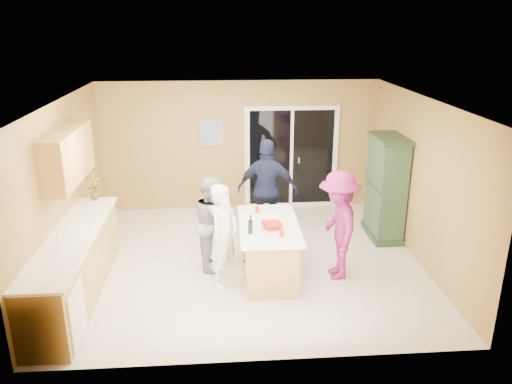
{
  "coord_description": "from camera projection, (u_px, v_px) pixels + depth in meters",
  "views": [
    {
      "loc": [
        -0.41,
        -7.26,
        3.71
      ],
      "look_at": [
        0.15,
        0.1,
        1.15
      ],
      "focal_mm": 35.0,
      "sensor_mm": 36.0,
      "label": 1
    }
  ],
  "objects": [
    {
      "name": "woman_grey",
      "position": [
        213.0,
        222.0,
        7.73
      ],
      "size": [
        0.59,
        0.74,
        1.47
      ],
      "primitive_type": "imported",
      "rotation": [
        0.0,
        0.0,
        1.63
      ],
      "color": "#ABABAE",
      "rests_on": "floor"
    },
    {
      "name": "kitchen_island",
      "position": [
        269.0,
        252.0,
        7.51
      ],
      "size": [
        0.9,
        1.63,
        0.85
      ],
      "rotation": [
        0.0,
        0.0,
        -0.01
      ],
      "color": "#B39245",
      "rests_on": "floor"
    },
    {
      "name": "white_plate",
      "position": [
        258.0,
        235.0,
        6.96
      ],
      "size": [
        0.3,
        0.3,
        0.02
      ],
      "primitive_type": "cylinder",
      "rotation": [
        0.0,
        0.0,
        0.31
      ],
      "color": "silver",
      "rests_on": "kitchen_island"
    },
    {
      "name": "left_cabinet_run",
      "position": [
        72.0,
        272.0,
        6.77
      ],
      "size": [
        0.65,
        3.05,
        1.24
      ],
      "color": "#B39245",
      "rests_on": "floor"
    },
    {
      "name": "ceiling",
      "position": [
        246.0,
        100.0,
        7.24
      ],
      "size": [
        5.5,
        5.0,
        0.1
      ],
      "primitive_type": "cube",
      "color": "white",
      "rests_on": "wall_back"
    },
    {
      "name": "woman_navy",
      "position": [
        268.0,
        190.0,
        8.67
      ],
      "size": [
        1.12,
        0.65,
        1.8
      ],
      "primitive_type": "imported",
      "rotation": [
        0.0,
        0.0,
        2.93
      ],
      "color": "#171833",
      "rests_on": "floor"
    },
    {
      "name": "upper_cabinets",
      "position": [
        67.0,
        156.0,
        7.1
      ],
      "size": [
        0.35,
        1.6,
        0.75
      ],
      "primitive_type": "cube",
      "color": "#B39245",
      "rests_on": "wall_left"
    },
    {
      "name": "wall_right",
      "position": [
        421.0,
        181.0,
        7.86
      ],
      "size": [
        0.1,
        5.0,
        2.6
      ],
      "primitive_type": "cube",
      "color": "tan",
      "rests_on": "ground"
    },
    {
      "name": "tulip_vase",
      "position": [
        93.0,
        187.0,
        8.03
      ],
      "size": [
        0.25,
        0.19,
        0.44
      ],
      "primitive_type": "imported",
      "rotation": [
        0.0,
        0.0,
        0.14
      ],
      "color": "#A52E10",
      "rests_on": "left_cabinet_run"
    },
    {
      "name": "tumbler_far",
      "position": [
        257.0,
        210.0,
        7.79
      ],
      "size": [
        0.08,
        0.08,
        0.1
      ],
      "primitive_type": "cylinder",
      "rotation": [
        0.0,
        0.0,
        -0.17
      ],
      "color": "#B42114",
      "rests_on": "kitchen_island"
    },
    {
      "name": "framed_picture",
      "position": [
        212.0,
        132.0,
        9.86
      ],
      "size": [
        0.46,
        0.04,
        0.56
      ],
      "color": "tan",
      "rests_on": "wall_back"
    },
    {
      "name": "wall_back",
      "position": [
        240.0,
        146.0,
        10.02
      ],
      "size": [
        5.5,
        0.1,
        2.6
      ],
      "primitive_type": "cube",
      "color": "tan",
      "rests_on": "ground"
    },
    {
      "name": "green_hutch",
      "position": [
        386.0,
        189.0,
        8.74
      ],
      "size": [
        0.53,
        1.0,
        1.84
      ],
      "color": "#233923",
      "rests_on": "floor"
    },
    {
      "name": "wall_front",
      "position": [
        260.0,
        259.0,
        5.31
      ],
      "size": [
        5.5,
        0.1,
        2.6
      ],
      "primitive_type": "cube",
      "color": "tan",
      "rests_on": "ground"
    },
    {
      "name": "sliding_door",
      "position": [
        291.0,
        158.0,
        10.14
      ],
      "size": [
        1.9,
        0.07,
        2.1
      ],
      "color": "white",
      "rests_on": "floor"
    },
    {
      "name": "tumbler_near",
      "position": [
        282.0,
        233.0,
        6.93
      ],
      "size": [
        0.08,
        0.08,
        0.1
      ],
      "primitive_type": "cylinder",
      "rotation": [
        0.0,
        0.0,
        0.11
      ],
      "color": "#B42114",
      "rests_on": "kitchen_island"
    },
    {
      "name": "woman_white",
      "position": [
        224.0,
        236.0,
        7.16
      ],
      "size": [
        0.62,
        0.67,
        1.54
      ],
      "primitive_type": "imported",
      "rotation": [
        0.0,
        0.0,
        0.98
      ],
      "color": "white",
      "rests_on": "floor"
    },
    {
      "name": "wine_bottle",
      "position": [
        250.0,
        227.0,
        6.98
      ],
      "size": [
        0.06,
        0.06,
        0.28
      ],
      "rotation": [
        0.0,
        0.0,
        -0.24
      ],
      "color": "black",
      "rests_on": "kitchen_island"
    },
    {
      "name": "serving_bowl",
      "position": [
        272.0,
        225.0,
        7.22
      ],
      "size": [
        0.34,
        0.34,
        0.07
      ],
      "primitive_type": "imported",
      "rotation": [
        0.0,
        0.0,
        0.16
      ],
      "color": "#B42114",
      "rests_on": "kitchen_island"
    },
    {
      "name": "woman_magenta",
      "position": [
        338.0,
        226.0,
        7.36
      ],
      "size": [
        0.63,
        1.08,
        1.66
      ],
      "primitive_type": "imported",
      "rotation": [
        0.0,
        0.0,
        -1.58
      ],
      "color": "#8A1E6B",
      "rests_on": "floor"
    },
    {
      "name": "wall_left",
      "position": [
        64.0,
        190.0,
        7.47
      ],
      "size": [
        0.1,
        5.0,
        2.6
      ],
      "primitive_type": "cube",
      "color": "tan",
      "rests_on": "ground"
    },
    {
      "name": "floor",
      "position": [
        247.0,
        261.0,
        8.09
      ],
      "size": [
        5.5,
        5.5,
        0.0
      ],
      "primitive_type": "plane",
      "color": "beige",
      "rests_on": "ground"
    }
  ]
}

